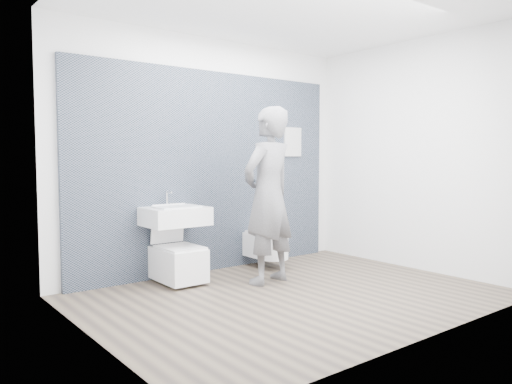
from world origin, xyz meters
TOP-DOWN VIEW (x-y plane):
  - ground at (0.00, 0.00)m, footprint 4.00×4.00m
  - room_shell at (0.00, 0.00)m, footprint 4.00×4.00m
  - tile_wall at (0.00, 1.47)m, footprint 3.60×0.06m
  - washbasin at (-0.66, 1.19)m, footprint 0.67×0.50m
  - toilet_square at (-0.66, 1.14)m, footprint 0.42×0.61m
  - toilet_rounded at (0.61, 1.14)m, footprint 0.36×0.60m
  - info_placard at (1.27, 1.43)m, footprint 0.29×0.03m
  - visitor at (0.13, 0.55)m, footprint 0.77×0.58m

SIDE VIEW (x-z plane):
  - ground at x=0.00m, z-range 0.00..0.00m
  - tile_wall at x=0.00m, z-range -1.20..1.20m
  - info_placard at x=1.27m, z-range -0.19..0.19m
  - toilet_square at x=-0.66m, z-range -0.17..0.65m
  - toilet_rounded at x=0.61m, z-range 0.12..0.45m
  - washbasin at x=-0.66m, z-range 0.49..0.99m
  - visitor at x=0.13m, z-range 0.00..1.92m
  - room_shell at x=0.00m, z-range -0.26..3.74m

